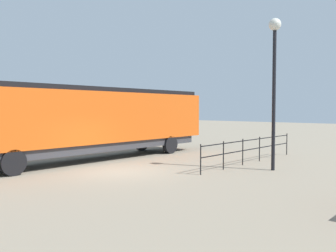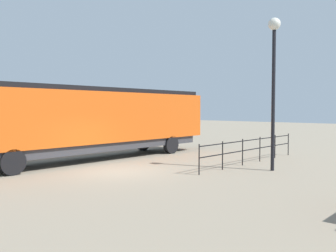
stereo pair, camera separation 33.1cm
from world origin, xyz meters
name	(u,v)px [view 1 (the left image)]	position (x,y,z in m)	size (l,w,h in m)	color
ground_plane	(120,172)	(0.00, 0.00, 0.00)	(120.00, 120.00, 0.00)	gray
locomotive	(100,119)	(-3.89, 1.98, 2.21)	(2.82, 15.56, 3.91)	#D15114
lamp_post	(274,62)	(4.89, 4.81, 4.86)	(0.55, 0.55, 6.80)	black
platform_fence	(251,147)	(3.10, 6.12, 0.83)	(0.05, 8.83, 1.30)	black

